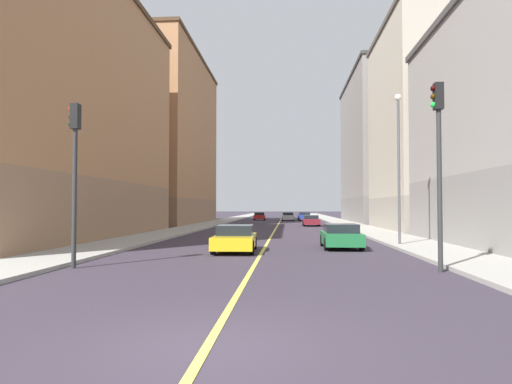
{
  "coord_description": "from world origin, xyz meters",
  "views": [
    {
      "loc": [
        1.26,
        -6.8,
        2.17
      ],
      "look_at": [
        -1.22,
        27.28,
        3.3
      ],
      "focal_mm": 31.3,
      "sensor_mm": 36.0,
      "label": 1
    }
  ],
  "objects": [
    {
      "name": "building_left_mid",
      "position": [
        15.31,
        35.2,
        9.52
      ],
      "size": [
        10.85,
        15.14,
        19.03
      ],
      "color": "#9D9688",
      "rests_on": "ground"
    },
    {
      "name": "building_right_corner",
      "position": [
        -15.31,
        22.06,
        8.85
      ],
      "size": [
        10.85,
        25.45,
        17.68
      ],
      "color": "#8F6B4F",
      "rests_on": "ground"
    },
    {
      "name": "lane_center_stripe",
      "position": [
        0.0,
        49.0,
        0.01
      ],
      "size": [
        0.16,
        154.0,
        0.01
      ],
      "primitive_type": "cube",
      "color": "#E5D14C",
      "rests_on": "ground"
    },
    {
      "name": "traffic_light_right_near",
      "position": [
        -6.31,
        8.45,
        3.79
      ],
      "size": [
        0.4,
        0.32,
        5.83
      ],
      "color": "#2D2D2D",
      "rests_on": "ground"
    },
    {
      "name": "car_maroon",
      "position": [
        3.8,
        43.81,
        0.6
      ],
      "size": [
        1.88,
        4.21,
        1.21
      ],
      "color": "maroon",
      "rests_on": "ground"
    },
    {
      "name": "car_yellow",
      "position": [
        -1.31,
        14.68,
        0.63
      ],
      "size": [
        2.05,
        4.38,
        1.28
      ],
      "color": "gold",
      "rests_on": "ground"
    },
    {
      "name": "sidewalk_right",
      "position": [
        -8.37,
        49.0,
        0.07
      ],
      "size": [
        3.35,
        168.0,
        0.15
      ],
      "primitive_type": "cube",
      "color": "#9E9B93",
      "rests_on": "ground"
    },
    {
      "name": "car_green",
      "position": [
        3.99,
        16.74,
        0.63
      ],
      "size": [
        1.96,
        3.96,
        1.27
      ],
      "color": "#1E6B38",
      "rests_on": "ground"
    },
    {
      "name": "traffic_light_left_near",
      "position": [
        6.28,
        8.45,
        4.07
      ],
      "size": [
        0.4,
        0.32,
        6.33
      ],
      "color": "#2D2D2D",
      "rests_on": "ground"
    },
    {
      "name": "building_left_far",
      "position": [
        15.31,
        57.45,
        10.36
      ],
      "size": [
        10.85,
        22.74,
        20.71
      ],
      "color": "slate",
      "rests_on": "ground"
    },
    {
      "name": "ground_plane",
      "position": [
        0.0,
        0.0,
        0.0
      ],
      "size": [
        400.0,
        400.0,
        0.0
      ],
      "primitive_type": "plane",
      "color": "#342C38",
      "rests_on": "ground"
    },
    {
      "name": "building_right_midblock",
      "position": [
        -15.31,
        50.14,
        10.9
      ],
      "size": [
        10.85,
        24.81,
        21.78
      ],
      "color": "#8F6B4F",
      "rests_on": "ground"
    },
    {
      "name": "street_lamp_left_near",
      "position": [
        7.29,
        18.01,
        5.04
      ],
      "size": [
        0.36,
        0.36,
        8.21
      ],
      "color": "#4C4C51",
      "rests_on": "ground"
    },
    {
      "name": "car_blue",
      "position": [
        3.78,
        64.29,
        0.66
      ],
      "size": [
        2.05,
        4.47,
        1.32
      ],
      "color": "#23389E",
      "rests_on": "ground"
    },
    {
      "name": "car_red",
      "position": [
        -3.46,
        65.89,
        0.64
      ],
      "size": [
        1.97,
        4.48,
        1.27
      ],
      "color": "red",
      "rests_on": "ground"
    },
    {
      "name": "car_silver",
      "position": [
        1.17,
        63.04,
        0.64
      ],
      "size": [
        1.95,
        4.13,
        1.29
      ],
      "color": "silver",
      "rests_on": "ground"
    },
    {
      "name": "sidewalk_left",
      "position": [
        8.37,
        49.0,
        0.07
      ],
      "size": [
        3.35,
        168.0,
        0.15
      ],
      "primitive_type": "cube",
      "color": "#9E9B93",
      "rests_on": "ground"
    }
  ]
}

